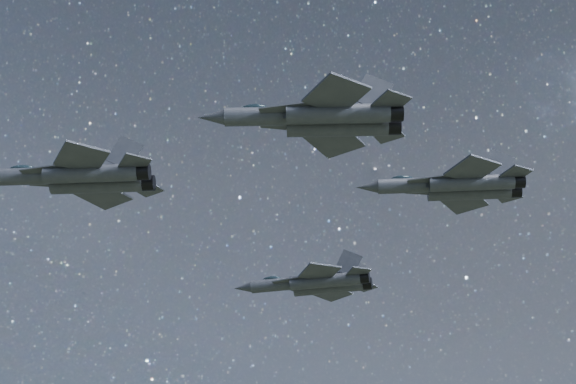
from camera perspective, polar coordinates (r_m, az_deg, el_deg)
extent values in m
cylinder|color=#333640|center=(80.07, -17.63, 1.08)|extent=(7.97, 2.88, 1.64)
ellipsoid|color=#1B2930|center=(80.90, -18.38, 1.53)|extent=(2.66, 1.50, 0.81)
cube|color=#333640|center=(78.28, -13.88, 1.18)|extent=(8.79, 2.96, 1.37)
cylinder|color=#333640|center=(77.06, -13.83, 1.28)|extent=(9.01, 3.05, 1.64)
cylinder|color=#333640|center=(78.81, -13.42, 0.51)|extent=(9.01, 3.05, 1.64)
cylinder|color=black|center=(75.80, -10.32, 1.40)|extent=(1.60, 1.72, 1.52)
cylinder|color=black|center=(77.57, -9.98, 0.63)|extent=(1.60, 1.72, 1.52)
cube|color=#333640|center=(78.20, -16.68, 1.56)|extent=(5.54, 2.99, 0.13)
cube|color=#333640|center=(80.52, -16.05, 0.54)|extent=(5.52, 1.32, 0.13)
cube|color=#333640|center=(75.15, -14.48, 2.37)|extent=(5.45, 5.73, 0.21)
cube|color=#333640|center=(81.08, -13.07, -0.23)|extent=(6.00, 6.05, 0.21)
cube|color=#333640|center=(74.85, -10.84, 2.06)|extent=(3.20, 3.32, 0.16)
cube|color=#333640|center=(78.93, -10.05, 0.26)|extent=(3.55, 3.58, 0.16)
cube|color=#333640|center=(77.01, -11.53, 2.75)|extent=(3.60, 1.05, 3.75)
cube|color=#333640|center=(79.19, -11.08, 1.76)|extent=(3.68, 0.62, 3.75)
cylinder|color=#333640|center=(102.52, -0.47, -6.58)|extent=(7.88, 4.13, 1.64)
cone|color=#333640|center=(103.77, -3.19, -6.82)|extent=(2.87, 2.22, 1.47)
ellipsoid|color=#1B2930|center=(103.10, -1.15, -6.24)|extent=(2.73, 1.87, 0.81)
cube|color=#333640|center=(101.41, 2.55, -6.33)|extent=(8.66, 4.35, 1.37)
cylinder|color=#333640|center=(100.20, 2.67, -6.34)|extent=(8.87, 4.47, 1.64)
cylinder|color=#333640|center=(102.11, 2.90, -6.77)|extent=(8.87, 4.47, 1.64)
cylinder|color=black|center=(99.48, 5.42, -6.07)|extent=(1.79, 1.88, 1.51)
cylinder|color=black|center=(101.41, 5.60, -6.51)|extent=(1.79, 1.88, 1.51)
cube|color=#333640|center=(100.78, 0.38, -6.26)|extent=(5.30, 3.76, 0.13)
cube|color=#333640|center=(103.34, 0.75, -6.84)|extent=(5.58, 1.94, 0.13)
cube|color=#333640|center=(98.03, 2.26, -5.69)|extent=(4.89, 5.29, 0.21)
cube|color=#333640|center=(104.53, 3.05, -7.18)|extent=(6.03, 5.94, 0.21)
cube|color=#333640|center=(98.37, 5.05, -5.69)|extent=(2.86, 3.03, 0.16)
cube|color=#333640|center=(102.80, 5.48, -6.70)|extent=(3.57, 3.55, 0.16)
cube|color=#333640|center=(100.26, 4.33, -5.06)|extent=(3.40, 1.64, 3.74)
cube|color=#333640|center=(102.65, 4.58, -5.63)|extent=(3.59, 1.09, 3.74)
cylinder|color=#333640|center=(75.90, -1.32, 5.39)|extent=(8.63, 2.86, 1.79)
cone|color=#333640|center=(76.34, -5.46, 5.30)|extent=(2.93, 1.94, 1.60)
ellipsoid|color=#1B2930|center=(76.45, -2.34, 5.90)|extent=(2.85, 1.54, 0.88)
cube|color=#333640|center=(75.83, 3.20, 5.42)|extent=(9.53, 2.90, 1.49)
cylinder|color=#333640|center=(74.61, 3.58, 5.58)|extent=(9.76, 3.00, 1.79)
cylinder|color=#333640|center=(76.51, 3.53, 4.62)|extent=(9.76, 3.00, 1.79)
cylinder|color=black|center=(75.00, 7.62, 5.61)|extent=(1.69, 1.82, 1.65)
cylinder|color=black|center=(76.90, 7.47, 4.65)|extent=(1.69, 1.82, 1.65)
cube|color=#333640|center=(74.48, 0.22, 5.99)|extent=(6.04, 3.07, 0.14)
cube|color=#333640|center=(77.04, 0.27, 4.69)|extent=(6.02, 1.63, 0.14)
cube|color=#333640|center=(72.48, 3.45, 6.95)|extent=(6.00, 6.29, 0.23)
cube|color=#333640|center=(78.94, 3.31, 3.66)|extent=(6.48, 6.56, 0.23)
cube|color=#333640|center=(73.87, 7.36, 6.40)|extent=(3.53, 3.65, 0.17)
cube|color=#333640|center=(78.21, 7.03, 4.19)|extent=(3.83, 3.87, 0.17)
cube|color=#333640|center=(75.82, 6.06, 7.08)|extent=(3.93, 1.01, 4.07)
cube|color=#333640|center=(78.16, 5.92, 5.86)|extent=(3.99, 0.64, 4.07)
cylinder|color=#333640|center=(84.94, 8.98, 0.47)|extent=(7.74, 2.89, 1.60)
cone|color=#333640|center=(84.63, 5.66, 0.35)|extent=(2.67, 1.84, 1.43)
ellipsoid|color=#1B2930|center=(85.20, 8.12, 0.89)|extent=(2.59, 1.48, 0.79)
cube|color=#333640|center=(85.56, 12.53, 0.56)|extent=(8.53, 2.98, 1.33)
cylinder|color=#333640|center=(84.52, 12.92, 0.63)|extent=(8.74, 3.07, 1.60)
cylinder|color=#333640|center=(86.30, 12.75, -0.03)|extent=(8.74, 3.07, 1.60)
cylinder|color=black|center=(85.40, 16.03, 0.74)|extent=(1.57, 1.68, 1.47)
cylinder|color=black|center=(87.16, 15.80, 0.08)|extent=(1.57, 1.68, 1.47)
cube|color=#333640|center=(83.86, 10.29, 0.90)|extent=(5.37, 2.96, 0.12)
cube|color=#333640|center=(86.27, 10.14, -0.01)|extent=(5.34, 1.21, 0.12)
cube|color=#333640|center=(82.48, 12.97, 1.59)|extent=(5.25, 5.53, 0.20)
cube|color=#333640|center=(88.51, 12.41, -0.68)|extent=(5.84, 5.87, 0.20)
cube|color=#333640|center=(84.28, 15.90, 1.29)|extent=(3.09, 3.21, 0.15)
cube|color=#333640|center=(88.32, 15.38, -0.22)|extent=(3.45, 3.47, 0.15)
cube|color=#333640|center=(85.77, 14.75, 1.92)|extent=(3.48, 1.06, 3.64)
cube|color=#333640|center=(87.95, 14.50, 1.07)|extent=(3.57, 0.62, 3.64)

